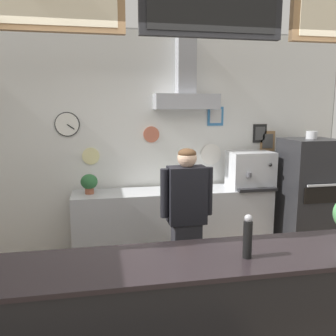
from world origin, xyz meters
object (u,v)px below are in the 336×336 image
espresso_machine (251,170)px  potted_oregano (89,183)px  shop_worker (186,222)px  pizza_oven (307,198)px  potted_sage (183,182)px  pepper_grinder (248,237)px

espresso_machine → potted_oregano: espresso_machine is taller
shop_worker → espresso_machine: 1.67m
pizza_oven → shop_worker: bearing=-154.9°
potted_oregano → pizza_oven: bearing=-6.3°
shop_worker → potted_oregano: 1.55m
shop_worker → pizza_oven: bearing=-156.0°
shop_worker → potted_sage: 1.20m
espresso_machine → shop_worker: bearing=-135.5°
shop_worker → pepper_grinder: 1.34m
shop_worker → potted_sage: (0.23, 1.16, 0.16)m
shop_worker → pepper_grinder: (0.07, -1.29, 0.33)m
potted_oregano → pepper_grinder: size_ratio=0.89×
potted_oregano → espresso_machine: bearing=-1.1°
pizza_oven → shop_worker: 2.07m
espresso_machine → potted_sage: (-0.94, 0.01, -0.13)m
potted_sage → espresso_machine: bearing=-0.6°
potted_sage → potted_oregano: 1.20m
shop_worker → pepper_grinder: size_ratio=5.73×
pizza_oven → potted_oregano: size_ratio=6.79×
potted_sage → pizza_oven: bearing=-9.8°
potted_sage → pepper_grinder: 2.47m
pizza_oven → potted_oregano: (-2.85, 0.31, 0.27)m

